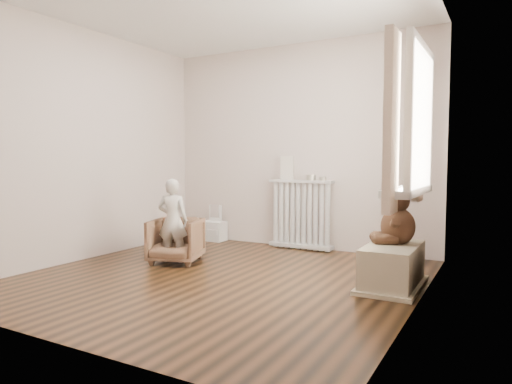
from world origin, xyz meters
The scene contains 19 objects.
floor centered at (0.00, 0.00, 0.00)m, with size 3.60×3.60×0.01m, color black.
back_wall centered at (0.00, 1.80, 1.30)m, with size 3.60×0.02×2.60m, color beige.
front_wall centered at (0.00, -1.80, 1.30)m, with size 3.60×0.02×2.60m, color beige.
left_wall centered at (-1.80, 0.00, 1.30)m, with size 0.02×3.60×2.60m, color beige.
right_wall centered at (1.80, 0.00, 1.30)m, with size 0.02×3.60×2.60m, color beige.
window centered at (1.76, 0.30, 1.45)m, with size 0.03×0.90×1.10m, color white.
window_sill centered at (1.67, 0.30, 0.87)m, with size 0.22×1.10×0.06m, color silver.
curtain_left centered at (1.65, -0.27, 1.39)m, with size 0.06×0.26×1.30m, color #C6B096.
curtain_right centered at (1.65, 0.87, 1.39)m, with size 0.06×0.26×1.30m, color #C6B096.
radiator centered at (0.12, 1.68, 0.39)m, with size 0.83×0.16×0.87m, color silver.
paper_doll centered at (-0.08, 1.68, 1.03)m, with size 0.18×0.02×0.30m, color beige.
tin_a centered at (0.25, 1.68, 0.91)m, with size 0.11×0.11×0.07m, color #A59E8C.
tin_b centered at (0.41, 1.68, 0.90)m, with size 0.08×0.08×0.05m, color #A59E8C.
toy_vanity centered at (-1.19, 1.65, 0.28)m, with size 0.32×0.23×0.50m, color silver.
armchair centered at (-0.77, 0.30, 0.24)m, with size 0.52×0.54×0.49m, color brown.
child centered at (-0.77, 0.25, 0.47)m, with size 0.33×0.22×0.91m, color beige.
toy_bench centered at (1.52, 0.47, 0.20)m, with size 0.42×0.80×0.38m, color #BAAE8E.
teddy_bear centered at (1.54, 0.58, 0.67)m, with size 0.40×0.31×0.49m, color #372114, non-canonical shape.
plush_cat centered at (1.66, 0.62, 1.00)m, with size 0.14×0.23×0.20m, color gray, non-canonical shape.
Camera 1 is at (2.39, -3.59, 1.12)m, focal length 32.00 mm.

